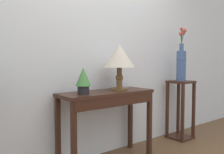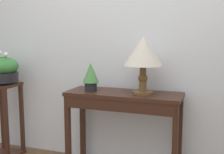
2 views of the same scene
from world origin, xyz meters
name	(u,v)px [view 2 (image 2 of 2)]	position (x,y,z in m)	size (l,w,h in m)	color
back_wall_with_art	(128,23)	(0.00, 1.36, 1.40)	(9.00, 0.10, 2.80)	silver
console_table	(123,107)	(0.05, 1.05, 0.65)	(1.05, 0.39, 0.77)	#381E14
table_lamp	(143,53)	(0.22, 1.07, 1.13)	(0.34, 0.34, 0.51)	brown
potted_plant_on_console	(91,76)	(-0.26, 1.04, 0.92)	(0.15, 0.15, 0.26)	black
pedestal_stand_left	(4,120)	(-1.26, 1.03, 0.39)	(0.30, 0.30, 0.79)	#381E14
planter_bowl_wide_left	(1,70)	(-1.26, 1.03, 0.93)	(0.35, 0.35, 0.35)	black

